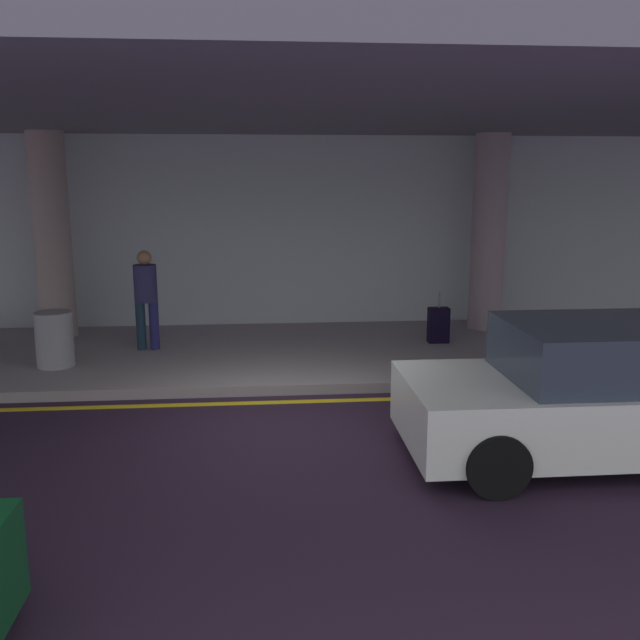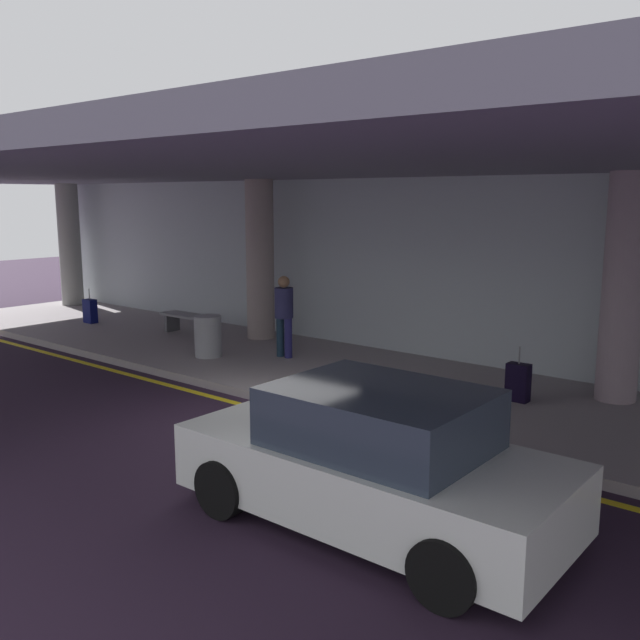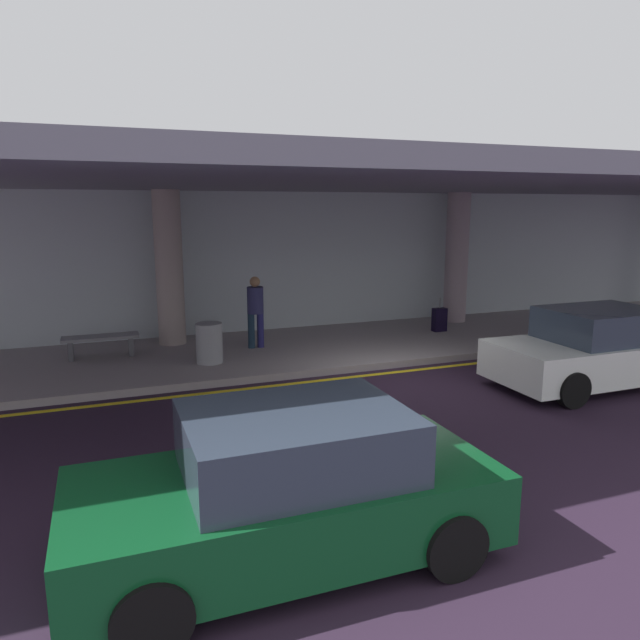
{
  "view_description": "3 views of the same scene",
  "coord_description": "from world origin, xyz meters",
  "px_view_note": "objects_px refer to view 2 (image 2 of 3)",
  "views": [
    {
      "loc": [
        -0.31,
        -8.28,
        3.03
      ],
      "look_at": [
        0.58,
        1.86,
        0.9
      ],
      "focal_mm": 38.69,
      "sensor_mm": 36.0,
      "label": 1
    },
    {
      "loc": [
        7.15,
        -7.03,
        3.4
      ],
      "look_at": [
        -0.6,
        2.46,
        1.22
      ],
      "focal_mm": 38.85,
      "sensor_mm": 36.0,
      "label": 2
    },
    {
      "loc": [
        -5.52,
        -9.68,
        3.4
      ],
      "look_at": [
        -0.9,
        2.51,
        0.86
      ],
      "focal_mm": 32.61,
      "sensor_mm": 36.0,
      "label": 3
    }
  ],
  "objects_px": {
    "support_column_left_mid": "(260,260)",
    "suitcase_upright_secondary": "(90,311)",
    "car_white": "(373,461)",
    "support_column_center": "(623,288)",
    "traveler_with_luggage": "(284,311)",
    "trash_bin_steel": "(208,336)",
    "suitcase_upright_primary": "(518,382)",
    "bench_metal": "(188,320)",
    "support_column_far_left": "(70,245)"
  },
  "relations": [
    {
      "from": "support_column_far_left",
      "to": "traveler_with_luggage",
      "type": "relative_size",
      "value": 2.17
    },
    {
      "from": "suitcase_upright_primary",
      "to": "trash_bin_steel",
      "type": "relative_size",
      "value": 1.06
    },
    {
      "from": "support_column_left_mid",
      "to": "suitcase_upright_secondary",
      "type": "xyz_separation_m",
      "value": [
        -4.81,
        -1.45,
        -1.51
      ]
    },
    {
      "from": "car_white",
      "to": "trash_bin_steel",
      "type": "relative_size",
      "value": 4.82
    },
    {
      "from": "support_column_left_mid",
      "to": "trash_bin_steel",
      "type": "xyz_separation_m",
      "value": [
        0.52,
        -2.1,
        -1.4
      ]
    },
    {
      "from": "support_column_center",
      "to": "trash_bin_steel",
      "type": "relative_size",
      "value": 4.29
    },
    {
      "from": "support_column_far_left",
      "to": "bench_metal",
      "type": "height_order",
      "value": "support_column_far_left"
    },
    {
      "from": "support_column_center",
      "to": "bench_metal",
      "type": "distance_m",
      "value": 9.77
    },
    {
      "from": "support_column_far_left",
      "to": "bench_metal",
      "type": "relative_size",
      "value": 2.28
    },
    {
      "from": "support_column_left_mid",
      "to": "suitcase_upright_secondary",
      "type": "distance_m",
      "value": 5.24
    },
    {
      "from": "suitcase_upright_secondary",
      "to": "trash_bin_steel",
      "type": "xyz_separation_m",
      "value": [
        5.33,
        -0.66,
        0.11
      ]
    },
    {
      "from": "car_white",
      "to": "support_column_center",
      "type": "bearing_deg",
      "value": 80.07
    },
    {
      "from": "bench_metal",
      "to": "suitcase_upright_secondary",
      "type": "bearing_deg",
      "value": -168.83
    },
    {
      "from": "bench_metal",
      "to": "trash_bin_steel",
      "type": "relative_size",
      "value": 1.88
    },
    {
      "from": "traveler_with_luggage",
      "to": "suitcase_upright_primary",
      "type": "xyz_separation_m",
      "value": [
        5.02,
        0.06,
        -0.65
      ]
    },
    {
      "from": "support_column_far_left",
      "to": "suitcase_upright_secondary",
      "type": "relative_size",
      "value": 4.06
    },
    {
      "from": "support_column_center",
      "to": "suitcase_upright_secondary",
      "type": "relative_size",
      "value": 4.06
    },
    {
      "from": "bench_metal",
      "to": "support_column_center",
      "type": "bearing_deg",
      "value": 4.85
    },
    {
      "from": "suitcase_upright_secondary",
      "to": "bench_metal",
      "type": "relative_size",
      "value": 0.56
    },
    {
      "from": "suitcase_upright_primary",
      "to": "bench_metal",
      "type": "height_order",
      "value": "suitcase_upright_primary"
    },
    {
      "from": "support_column_left_mid",
      "to": "suitcase_upright_secondary",
      "type": "relative_size",
      "value": 4.06
    },
    {
      "from": "trash_bin_steel",
      "to": "car_white",
      "type": "bearing_deg",
      "value": -29.13
    },
    {
      "from": "bench_metal",
      "to": "trash_bin_steel",
      "type": "distance_m",
      "value": 2.51
    },
    {
      "from": "support_column_left_mid",
      "to": "suitcase_upright_primary",
      "type": "xyz_separation_m",
      "value": [
        6.81,
        -1.1,
        -1.51
      ]
    },
    {
      "from": "support_column_far_left",
      "to": "suitcase_upright_secondary",
      "type": "height_order",
      "value": "support_column_far_left"
    },
    {
      "from": "traveler_with_luggage",
      "to": "suitcase_upright_primary",
      "type": "relative_size",
      "value": 1.87
    },
    {
      "from": "support_column_far_left",
      "to": "bench_metal",
      "type": "xyz_separation_m",
      "value": [
        6.37,
        -0.82,
        -1.47
      ]
    },
    {
      "from": "support_column_left_mid",
      "to": "trash_bin_steel",
      "type": "relative_size",
      "value": 4.29
    },
    {
      "from": "support_column_far_left",
      "to": "car_white",
      "type": "xyz_separation_m",
      "value": [
        15.29,
        -5.88,
        -1.26
      ]
    },
    {
      "from": "support_column_left_mid",
      "to": "support_column_center",
      "type": "bearing_deg",
      "value": 0.0
    },
    {
      "from": "traveler_with_luggage",
      "to": "suitcase_upright_primary",
      "type": "distance_m",
      "value": 5.07
    },
    {
      "from": "support_column_far_left",
      "to": "support_column_left_mid",
      "type": "distance_m",
      "value": 8.0
    },
    {
      "from": "traveler_with_luggage",
      "to": "support_column_center",
      "type": "bearing_deg",
      "value": -112.37
    },
    {
      "from": "traveler_with_luggage",
      "to": "bench_metal",
      "type": "relative_size",
      "value": 1.05
    },
    {
      "from": "support_column_left_mid",
      "to": "car_white",
      "type": "bearing_deg",
      "value": -38.86
    },
    {
      "from": "traveler_with_luggage",
      "to": "trash_bin_steel",
      "type": "distance_m",
      "value": 1.67
    },
    {
      "from": "support_column_far_left",
      "to": "trash_bin_steel",
      "type": "xyz_separation_m",
      "value": [
        8.52,
        -2.1,
        -1.4
      ]
    },
    {
      "from": "support_column_center",
      "to": "traveler_with_luggage",
      "type": "relative_size",
      "value": 2.17
    },
    {
      "from": "car_white",
      "to": "suitcase_upright_secondary",
      "type": "relative_size",
      "value": 4.56
    },
    {
      "from": "support_column_center",
      "to": "suitcase_upright_secondary",
      "type": "distance_m",
      "value": 12.98
    },
    {
      "from": "support_column_center",
      "to": "car_white",
      "type": "relative_size",
      "value": 0.89
    },
    {
      "from": "support_column_far_left",
      "to": "suitcase_upright_secondary",
      "type": "distance_m",
      "value": 3.82
    },
    {
      "from": "traveler_with_luggage",
      "to": "suitcase_upright_primary",
      "type": "bearing_deg",
      "value": -122.23
    },
    {
      "from": "suitcase_upright_primary",
      "to": "suitcase_upright_secondary",
      "type": "distance_m",
      "value": 11.62
    },
    {
      "from": "traveler_with_luggage",
      "to": "trash_bin_steel",
      "type": "xyz_separation_m",
      "value": [
        -1.26,
        -0.95,
        -0.54
      ]
    },
    {
      "from": "suitcase_upright_secondary",
      "to": "support_column_left_mid",
      "type": "bearing_deg",
      "value": -8.11
    },
    {
      "from": "suitcase_upright_secondary",
      "to": "support_column_center",
      "type": "bearing_deg",
      "value": -18.4
    },
    {
      "from": "support_column_center",
      "to": "bench_metal",
      "type": "xyz_separation_m",
      "value": [
        -9.63,
        -0.82,
        -1.47
      ]
    },
    {
      "from": "suitcase_upright_secondary",
      "to": "suitcase_upright_primary",
      "type": "bearing_deg",
      "value": -23.12
    },
    {
      "from": "suitcase_upright_secondary",
      "to": "traveler_with_luggage",
      "type": "bearing_deg",
      "value": -22.32
    }
  ]
}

